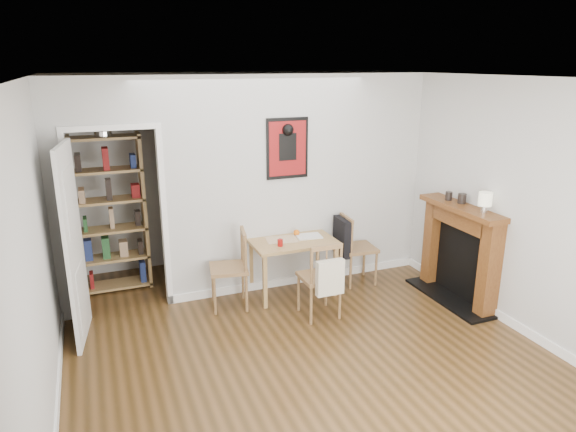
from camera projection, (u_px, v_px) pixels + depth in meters
name	position (u px, v px, depth m)	size (l,w,h in m)	color
ground	(299.00, 342.00, 5.21)	(5.20, 5.20, 0.00)	#53371B
room_shell	(263.00, 188.00, 6.07)	(5.20, 5.20, 5.20)	#BABAB8
dining_table	(293.00, 247.00, 6.15)	(1.00, 0.64, 0.69)	#AB864F
chair_left	(229.00, 269.00, 5.84)	(0.54, 0.54, 0.92)	olive
chair_right	(357.00, 248.00, 6.50)	(0.54, 0.48, 0.90)	olive
chair_front	(320.00, 278.00, 5.63)	(0.45, 0.51, 0.89)	olive
bookshelf	(111.00, 215.00, 6.20)	(0.81, 0.33, 1.93)	#AB864F
fireplace	(460.00, 250.00, 6.02)	(0.45, 1.25, 1.16)	brown
red_glass	(280.00, 243.00, 5.92)	(0.06, 0.06, 0.08)	maroon
orange_fruit	(297.00, 233.00, 6.28)	(0.07, 0.07, 0.07)	orange
placemat	(282.00, 239.00, 6.15)	(0.37, 0.28, 0.00)	#C0B39E
notebook	(309.00, 236.00, 6.24)	(0.30, 0.22, 0.01)	silver
mantel_lamp	(485.00, 200.00, 5.51)	(0.15, 0.15, 0.23)	silver
ceramic_jar_a	(462.00, 199.00, 5.91)	(0.10, 0.10, 0.11)	black
ceramic_jar_b	(449.00, 196.00, 6.05)	(0.08, 0.08, 0.10)	black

